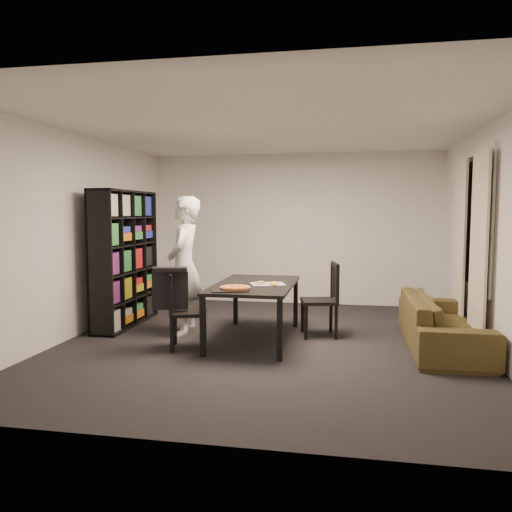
% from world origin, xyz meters
% --- Properties ---
extents(room, '(5.01, 5.51, 2.61)m').
position_xyz_m(room, '(0.00, 0.00, 1.30)').
color(room, black).
rests_on(room, ground).
extents(window_pane, '(0.02, 1.40, 1.60)m').
position_xyz_m(window_pane, '(2.48, 0.60, 1.50)').
color(window_pane, black).
rests_on(window_pane, room).
extents(window_frame, '(0.03, 1.52, 1.72)m').
position_xyz_m(window_frame, '(2.48, 0.60, 1.50)').
color(window_frame, white).
rests_on(window_frame, room).
extents(curtain_left, '(0.03, 0.70, 2.25)m').
position_xyz_m(curtain_left, '(2.40, 0.08, 1.15)').
color(curtain_left, beige).
rests_on(curtain_left, room).
extents(curtain_right, '(0.03, 0.70, 2.25)m').
position_xyz_m(curtain_right, '(2.40, 1.12, 1.15)').
color(curtain_right, beige).
rests_on(curtain_right, room).
extents(bookshelf, '(0.35, 1.50, 1.90)m').
position_xyz_m(bookshelf, '(-2.16, 0.60, 0.95)').
color(bookshelf, black).
rests_on(bookshelf, room).
extents(dining_table, '(0.95, 1.72, 0.71)m').
position_xyz_m(dining_table, '(-0.20, 0.09, 0.65)').
color(dining_table, black).
rests_on(dining_table, room).
extents(chair_left, '(0.51, 0.51, 0.89)m').
position_xyz_m(chair_left, '(-0.97, -0.45, 0.51)').
color(chair_left, black).
rests_on(chair_left, room).
extents(chair_right, '(0.53, 0.53, 0.95)m').
position_xyz_m(chair_right, '(0.67, 0.47, 0.54)').
color(chair_right, black).
rests_on(chair_right, room).
extents(draped_jacket, '(0.42, 0.27, 0.49)m').
position_xyz_m(draped_jacket, '(-1.09, -0.48, 0.74)').
color(draped_jacket, black).
rests_on(draped_jacket, chair_left).
extents(person, '(0.49, 0.70, 1.80)m').
position_xyz_m(person, '(-1.15, 0.22, 0.90)').
color(person, silver).
rests_on(person, room).
extents(baking_tray, '(0.48, 0.43, 0.01)m').
position_xyz_m(baking_tray, '(-0.38, -0.51, 0.72)').
color(baking_tray, black).
rests_on(baking_tray, dining_table).
extents(pepperoni_pizza, '(0.35, 0.35, 0.03)m').
position_xyz_m(pepperoni_pizza, '(-0.32, -0.45, 0.74)').
color(pepperoni_pizza, '#A85D30').
rests_on(pepperoni_pizza, dining_table).
extents(kitchen_towel, '(0.48, 0.41, 0.01)m').
position_xyz_m(kitchen_towel, '(-0.02, 0.05, 0.72)').
color(kitchen_towel, white).
rests_on(kitchen_towel, dining_table).
extents(pizza_slices, '(0.40, 0.34, 0.01)m').
position_xyz_m(pizza_slices, '(-0.04, 0.05, 0.73)').
color(pizza_slices, gold).
rests_on(pizza_slices, dining_table).
extents(sofa, '(0.81, 2.07, 0.61)m').
position_xyz_m(sofa, '(2.05, 0.15, 0.30)').
color(sofa, '#3F3D19').
rests_on(sofa, room).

